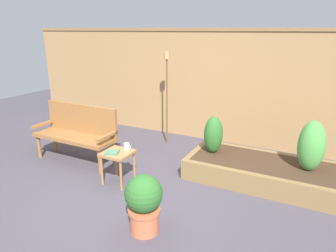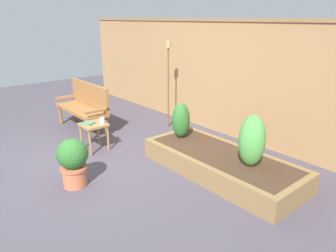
# 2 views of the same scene
# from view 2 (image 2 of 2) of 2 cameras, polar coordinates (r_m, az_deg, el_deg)

# --- Properties ---
(ground_plane) EXTENTS (14.00, 14.00, 0.00)m
(ground_plane) POSITION_cam_2_polar(r_m,az_deg,el_deg) (5.16, -13.33, -6.27)
(ground_plane) COLOR #47424C
(fence_back) EXTENTS (8.40, 0.14, 2.16)m
(fence_back) POSITION_cam_2_polar(r_m,az_deg,el_deg) (6.35, 7.34, 9.23)
(fence_back) COLOR #A37A4C
(fence_back) RESTS_ON ground_plane
(garden_bench) EXTENTS (1.44, 0.48, 0.94)m
(garden_bench) POSITION_cam_2_polar(r_m,az_deg,el_deg) (6.50, -14.88, 4.03)
(garden_bench) COLOR #936033
(garden_bench) RESTS_ON ground_plane
(side_table) EXTENTS (0.40, 0.40, 0.48)m
(side_table) POSITION_cam_2_polar(r_m,az_deg,el_deg) (5.44, -13.36, -0.41)
(side_table) COLOR #9E7042
(side_table) RESTS_ON ground_plane
(cup_on_table) EXTENTS (0.12, 0.08, 0.10)m
(cup_on_table) POSITION_cam_2_polar(r_m,az_deg,el_deg) (5.39, -11.87, 1.01)
(cup_on_table) COLOR silver
(cup_on_table) RESTS_ON side_table
(book_on_table) EXTENTS (0.23, 0.23, 0.03)m
(book_on_table) POSITION_cam_2_polar(r_m,az_deg,el_deg) (5.40, -14.33, 0.49)
(book_on_table) COLOR #4C7A56
(book_on_table) RESTS_ON side_table
(potted_boxwood) EXTENTS (0.41, 0.41, 0.67)m
(potted_boxwood) POSITION_cam_2_polar(r_m,az_deg,el_deg) (4.37, -16.90, -6.02)
(potted_boxwood) COLOR #C66642
(potted_boxwood) RESTS_ON ground_plane
(raised_planter_bed) EXTENTS (2.40, 1.00, 0.30)m
(raised_planter_bed) POSITION_cam_2_polar(r_m,az_deg,el_deg) (4.67, 9.66, -6.75)
(raised_planter_bed) COLOR olive
(raised_planter_bed) RESTS_ON ground_plane
(shrub_near_bench) EXTENTS (0.29, 0.29, 0.58)m
(shrub_near_bench) POSITION_cam_2_polar(r_m,az_deg,el_deg) (5.08, 2.37, 1.03)
(shrub_near_bench) COLOR brown
(shrub_near_bench) RESTS_ON raised_planter_bed
(shrub_far_corner) EXTENTS (0.35, 0.35, 0.70)m
(shrub_far_corner) POSITION_cam_2_polar(r_m,az_deg,el_deg) (4.22, 15.05, -2.62)
(shrub_far_corner) COLOR brown
(shrub_far_corner) RESTS_ON raised_planter_bed
(tiki_torch) EXTENTS (0.10, 0.10, 1.75)m
(tiki_torch) POSITION_cam_2_polar(r_m,az_deg,el_deg) (6.28, 0.06, 10.22)
(tiki_torch) COLOR brown
(tiki_torch) RESTS_ON ground_plane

